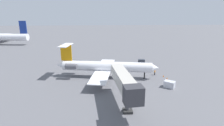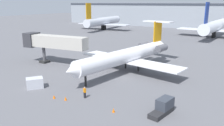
% 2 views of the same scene
% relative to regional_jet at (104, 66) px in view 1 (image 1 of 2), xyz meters
% --- Properties ---
extents(ground_plane, '(400.00, 400.00, 0.10)m').
position_rel_regional_jet_xyz_m(ground_plane, '(0.50, -3.92, -3.37)').
color(ground_plane, '#5B5B60').
extents(regional_jet, '(23.06, 29.62, 9.28)m').
position_rel_regional_jet_xyz_m(regional_jet, '(0.00, 0.00, 0.00)').
color(regional_jet, white).
rests_on(regional_jet, ground_plane).
extents(jet_bridge, '(15.76, 4.63, 6.70)m').
position_rel_regional_jet_xyz_m(jet_bridge, '(-17.25, -3.86, 1.67)').
color(jet_bridge, '#B7B2A8').
rests_on(jet_bridge, ground_plane).
extents(ground_crew_marshaller, '(0.47, 0.41, 1.69)m').
position_rel_regional_jet_xyz_m(ground_crew_marshaller, '(0.87, -15.26, -2.46)').
color(ground_crew_marshaller, black).
rests_on(ground_crew_marshaller, ground_plane).
extents(baggage_tug_lead, '(2.10, 4.19, 1.90)m').
position_rel_regional_jet_xyz_m(baggage_tug_lead, '(12.14, -14.00, -2.48)').
color(baggage_tug_lead, '#262628').
rests_on(baggage_tug_lead, ground_plane).
extents(cargo_container_uld, '(2.96, 3.12, 1.66)m').
position_rel_regional_jet_xyz_m(cargo_container_uld, '(-8.49, -16.27, -2.49)').
color(cargo_container_uld, silver).
rests_on(cargo_container_uld, ground_plane).
extents(traffic_cone_near, '(0.36, 0.36, 0.55)m').
position_rel_regional_jet_xyz_m(traffic_cone_near, '(6.73, -16.94, -3.04)').
color(traffic_cone_near, orange).
rests_on(traffic_cone_near, ground_plane).
extents(traffic_cone_mid, '(0.36, 0.36, 0.55)m').
position_rel_regional_jet_xyz_m(traffic_cone_mid, '(-0.91, -17.37, -3.04)').
color(traffic_cone_mid, orange).
rests_on(traffic_cone_mid, ground_plane).
extents(traffic_cone_far, '(0.36, 0.36, 0.55)m').
position_rel_regional_jet_xyz_m(traffic_cone_far, '(-2.74, -17.76, -3.04)').
color(traffic_cone_far, orange).
rests_on(traffic_cone_far, ground_plane).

